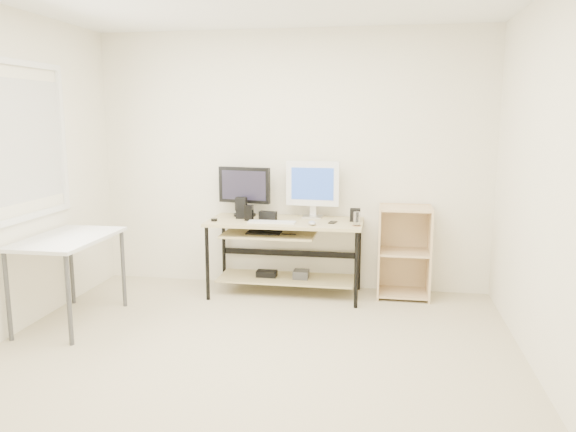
# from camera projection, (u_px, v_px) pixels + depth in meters

# --- Properties ---
(room) EXTENTS (4.01, 4.01, 2.62)m
(room) POSITION_uv_depth(u_px,v_px,m) (225.00, 181.00, 3.82)
(room) COLOR beige
(room) RESTS_ON ground
(desk) EXTENTS (1.50, 0.65, 0.75)m
(desk) POSITION_uv_depth(u_px,v_px,m) (283.00, 241.00, 5.51)
(desk) COLOR tan
(desk) RESTS_ON ground
(side_table) EXTENTS (0.60, 1.00, 0.75)m
(side_table) POSITION_uv_depth(u_px,v_px,m) (68.00, 246.00, 4.73)
(side_table) COLOR silver
(side_table) RESTS_ON ground
(shelf_unit) EXTENTS (0.50, 0.40, 0.90)m
(shelf_unit) POSITION_uv_depth(u_px,v_px,m) (404.00, 251.00, 5.48)
(shelf_unit) COLOR beige
(shelf_unit) RESTS_ON ground
(black_monitor) EXTENTS (0.54, 0.23, 0.50)m
(black_monitor) POSITION_uv_depth(u_px,v_px,m) (244.00, 188.00, 5.66)
(black_monitor) COLOR black
(black_monitor) RESTS_ON desk
(white_imac) EXTENTS (0.53, 0.17, 0.56)m
(white_imac) POSITION_uv_depth(u_px,v_px,m) (313.00, 185.00, 5.56)
(white_imac) COLOR silver
(white_imac) RESTS_ON desk
(keyboard) EXTENTS (0.45, 0.13, 0.02)m
(keyboard) POSITION_uv_depth(u_px,v_px,m) (272.00, 222.00, 5.34)
(keyboard) COLOR silver
(keyboard) RESTS_ON desk
(mouse) EXTENTS (0.10, 0.13, 0.04)m
(mouse) POSITION_uv_depth(u_px,v_px,m) (312.00, 223.00, 5.23)
(mouse) COLOR #B2B2B7
(mouse) RESTS_ON desk
(center_speaker) EXTENTS (0.18, 0.10, 0.08)m
(center_speaker) POSITION_uv_depth(u_px,v_px,m) (268.00, 216.00, 5.49)
(center_speaker) COLOR black
(center_speaker) RESTS_ON desk
(speaker_left) EXTENTS (0.11, 0.11, 0.21)m
(speaker_left) POSITION_uv_depth(u_px,v_px,m) (241.00, 207.00, 5.56)
(speaker_left) COLOR black
(speaker_left) RESTS_ON desk
(speaker_right) EXTENTS (0.10, 0.10, 0.12)m
(speaker_right) POSITION_uv_depth(u_px,v_px,m) (355.00, 215.00, 5.42)
(speaker_right) COLOR black
(speaker_right) RESTS_ON desk
(audio_controller) EXTENTS (0.08, 0.06, 0.16)m
(audio_controller) POSITION_uv_depth(u_px,v_px,m) (249.00, 213.00, 5.43)
(audio_controller) COLOR black
(audio_controller) RESTS_ON desk
(volume_puck) EXTENTS (0.07, 0.07, 0.03)m
(volume_puck) POSITION_uv_depth(u_px,v_px,m) (214.00, 220.00, 5.43)
(volume_puck) COLOR black
(volume_puck) RESTS_ON desk
(smartphone) EXTENTS (0.08, 0.13, 0.01)m
(smartphone) POSITION_uv_depth(u_px,v_px,m) (333.00, 222.00, 5.34)
(smartphone) COLOR black
(smartphone) RESTS_ON desk
(coaster) EXTENTS (0.09, 0.09, 0.01)m
(coaster) POSITION_uv_depth(u_px,v_px,m) (357.00, 226.00, 5.18)
(coaster) COLOR #AB764D
(coaster) RESTS_ON desk
(drinking_glass) EXTENTS (0.07, 0.07, 0.13)m
(drinking_glass) POSITION_uv_depth(u_px,v_px,m) (357.00, 219.00, 5.17)
(drinking_glass) COLOR white
(drinking_glass) RESTS_ON coaster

